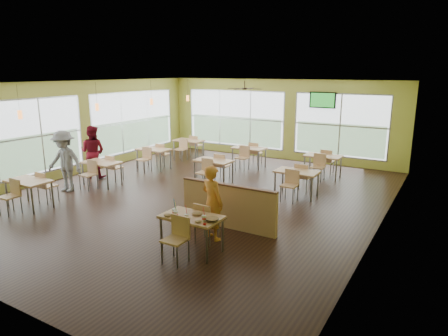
{
  "coord_description": "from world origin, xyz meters",
  "views": [
    {
      "loc": [
        6.3,
        -9.04,
        3.52
      ],
      "look_at": [
        1.37,
        -0.67,
        1.15
      ],
      "focal_mm": 32.0,
      "sensor_mm": 36.0,
      "label": 1
    }
  ],
  "objects": [
    {
      "name": "cup_blue",
      "position": [
        1.71,
        -3.15,
        0.83
      ],
      "size": [
        0.11,
        0.11,
        0.38
      ],
      "color": "white",
      "rests_on": "main_table"
    },
    {
      "name": "ketchup_cup",
      "position": [
        2.48,
        -3.25,
        0.76
      ],
      "size": [
        0.06,
        0.06,
        0.02
      ],
      "primitive_type": "cylinder",
      "color": "#AC0D04",
      "rests_on": "main_table"
    },
    {
      "name": "patron_maroon",
      "position": [
        -4.14,
        0.01,
        0.88
      ],
      "size": [
        1.03,
        0.92,
        1.76
      ],
      "primitive_type": "imported",
      "rotation": [
        0.0,
        0.0,
        3.48
      ],
      "color": "#5B0B16",
      "rests_on": "floor"
    },
    {
      "name": "ceiling_fan",
      "position": [
        -0.0,
        3.0,
        2.95
      ],
      "size": [
        1.25,
        1.25,
        0.29
      ],
      "color": "#2D2119",
      "rests_on": "ceiling"
    },
    {
      "name": "half_wall_divider",
      "position": [
        2.0,
        -1.55,
        0.52
      ],
      "size": [
        2.4,
        0.14,
        1.04
      ],
      "color": "tan",
      "rests_on": "floor"
    },
    {
      "name": "pendant_lights",
      "position": [
        -3.2,
        0.68,
        2.45
      ],
      "size": [
        0.11,
        7.31,
        0.86
      ],
      "color": "#2D2119",
      "rests_on": "ceiling"
    },
    {
      "name": "patron_grey",
      "position": [
        -3.62,
        -1.52,
        0.92
      ],
      "size": [
        1.28,
        0.86,
        1.83
      ],
      "primitive_type": "imported",
      "rotation": [
        0.0,
        0.0,
        0.16
      ],
      "color": "slate",
      "rests_on": "floor"
    },
    {
      "name": "main_table",
      "position": [
        2.0,
        -3.0,
        0.63
      ],
      "size": [
        1.22,
        1.52,
        0.87
      ],
      "color": "tan",
      "rests_on": "floor"
    },
    {
      "name": "room",
      "position": [
        0.0,
        0.0,
        1.6
      ],
      "size": [
        12.0,
        12.04,
        3.2
      ],
      "color": "black",
      "rests_on": "ground"
    },
    {
      "name": "cup_red_near",
      "position": [
        2.06,
        -3.25,
        0.82
      ],
      "size": [
        0.09,
        0.09,
        0.33
      ],
      "color": "white",
      "rests_on": "main_table"
    },
    {
      "name": "man_plaid",
      "position": [
        2.02,
        -2.26,
        0.81
      ],
      "size": [
        0.69,
        0.56,
        1.62
      ],
      "primitive_type": "imported",
      "rotation": [
        0.0,
        0.0,
        2.82
      ],
      "color": "#D05917",
      "rests_on": "floor"
    },
    {
      "name": "cup_yellow",
      "position": [
        1.79,
        -3.22,
        0.82
      ],
      "size": [
        0.1,
        0.1,
        0.35
      ],
      "color": "white",
      "rests_on": "main_table"
    },
    {
      "name": "dining_tables",
      "position": [
        -1.05,
        1.71,
        0.63
      ],
      "size": [
        6.92,
        8.72,
        0.87
      ],
      "color": "tan",
      "rests_on": "floor"
    },
    {
      "name": "cup_red_far",
      "position": [
        2.37,
        -3.12,
        0.81
      ],
      "size": [
        0.09,
        0.09,
        0.32
      ],
      "color": "white",
      "rests_on": "main_table"
    },
    {
      "name": "wrapper_right",
      "position": [
        2.31,
        -3.22,
        0.77
      ],
      "size": [
        0.15,
        0.13,
        0.04
      ],
      "primitive_type": "ellipsoid",
      "rotation": [
        0.0,
        0.0,
        -0.05
      ],
      "color": "#A67F50",
      "rests_on": "main_table"
    },
    {
      "name": "tv_backwall",
      "position": [
        1.8,
        5.9,
        2.45
      ],
      "size": [
        1.0,
        0.07,
        0.6
      ],
      "color": "black",
      "rests_on": "wall_back"
    },
    {
      "name": "window_bays",
      "position": [
        -2.65,
        3.08,
        1.48
      ],
      "size": [
        9.24,
        10.24,
        2.38
      ],
      "color": "white",
      "rests_on": "room"
    },
    {
      "name": "wrapper_left",
      "position": [
        1.6,
        -3.24,
        0.77
      ],
      "size": [
        0.22,
        0.21,
        0.04
      ],
      "primitive_type": "ellipsoid",
      "rotation": [
        0.0,
        0.0,
        0.35
      ],
      "color": "#A67F50",
      "rests_on": "main_table"
    },
    {
      "name": "wrapper_mid",
      "position": [
        2.06,
        -2.9,
        0.78
      ],
      "size": [
        0.26,
        0.25,
        0.05
      ],
      "primitive_type": "ellipsoid",
      "rotation": [
        0.0,
        0.0,
        -0.3
      ],
      "color": "#A67F50",
      "rests_on": "main_table"
    },
    {
      "name": "food_basket",
      "position": [
        2.5,
        -3.03,
        0.78
      ],
      "size": [
        0.26,
        0.26,
        0.06
      ],
      "color": "black",
      "rests_on": "main_table"
    }
  ]
}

